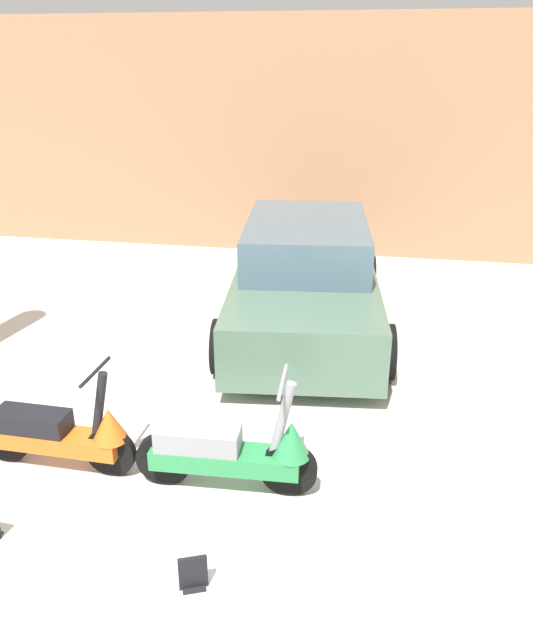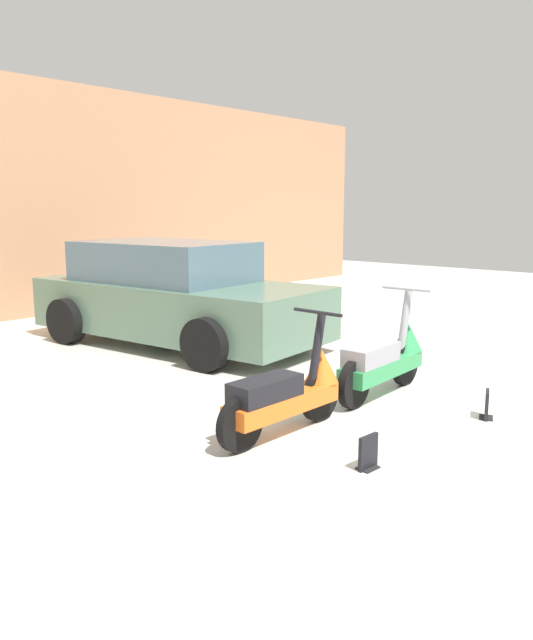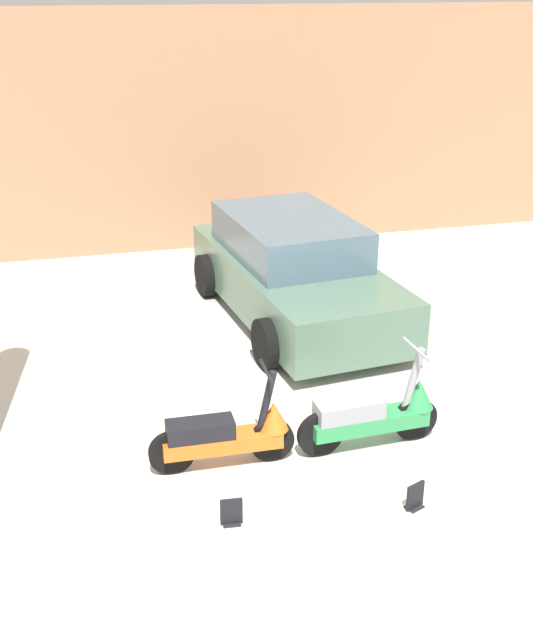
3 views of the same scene
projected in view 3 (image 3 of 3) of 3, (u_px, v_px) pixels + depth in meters
The scene contains 7 objects.
ground_plane at pixel (341, 497), 7.52m from camera, with size 28.00×28.00×0.00m, color silver.
wall_back at pixel (194, 133), 13.68m from camera, with size 19.60×0.12×4.07m, color tan.
scooter_front_left at pixel (229, 434), 7.87m from camera, with size 1.46×0.52×1.02m.
scooter_front_right at pixel (375, 413), 8.20m from camera, with size 1.54×0.55×1.07m.
car_rear_left at pixel (294, 272), 11.24m from camera, with size 2.39×4.38×1.43m.
placard_near_left_scooter at pixel (231, 513), 7.11m from camera, with size 0.20×0.13×0.26m.
placard_near_right_scooter at pixel (415, 497), 7.32m from camera, with size 0.20×0.17×0.26m.
Camera 3 is at (-2.23, -5.88, 4.50)m, focal length 45.00 mm.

